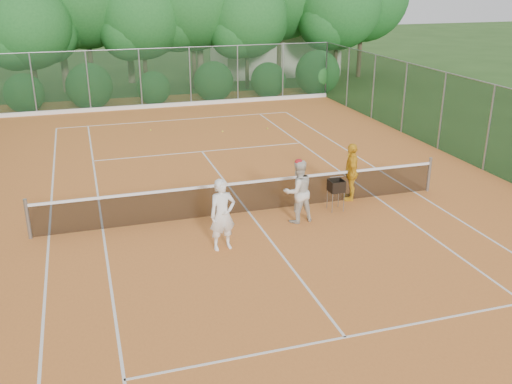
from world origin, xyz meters
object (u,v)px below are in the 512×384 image
player_center_grp (298,191)px  player_yellow (351,172)px  ball_hopper (336,186)px  player_white (223,215)px

player_center_grp → player_yellow: size_ratio=1.03×
player_center_grp → ball_hopper: bearing=17.9°
player_yellow → ball_hopper: (-0.79, -0.66, -0.15)m
player_white → player_center_grp: size_ratio=1.01×
player_white → player_center_grp: bearing=16.6°
player_yellow → ball_hopper: player_yellow is taller
player_center_grp → player_white: bearing=-156.6°
player_yellow → ball_hopper: size_ratio=1.91×
player_yellow → player_center_grp: bearing=-41.8°
player_white → player_yellow: size_ratio=1.03×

